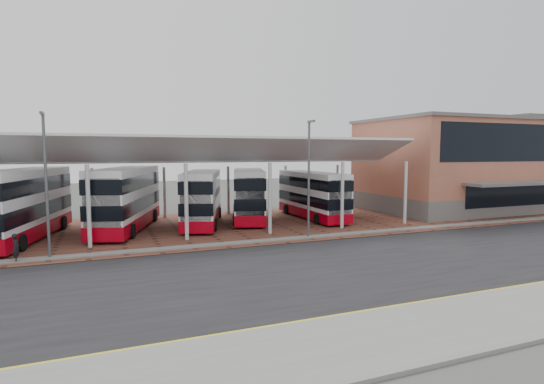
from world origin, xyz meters
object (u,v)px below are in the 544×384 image
(bus_2, at_px, (126,199))
(pedestrian, at_px, (16,248))
(bus_5, at_px, (312,195))
(bus_1, at_px, (23,205))
(terminal, at_px, (458,165))
(bus_3, at_px, (202,198))
(bus_4, at_px, (248,194))

(bus_2, bearing_deg, pedestrian, -108.54)
(pedestrian, bearing_deg, bus_5, -81.32)
(bus_1, bearing_deg, terminal, 14.93)
(pedestrian, bearing_deg, bus_2, -47.78)
(bus_1, distance_m, bus_5, 22.39)
(bus_5, bearing_deg, bus_3, 177.49)
(terminal, relative_size, bus_4, 1.69)
(bus_3, xyz_separation_m, bus_5, (9.79, -0.51, -0.11))
(terminal, height_order, bus_1, terminal)
(terminal, bearing_deg, pedestrian, -168.38)
(terminal, relative_size, pedestrian, 11.79)
(terminal, relative_size, bus_2, 1.58)
(pedestrian, bearing_deg, terminal, -89.69)
(bus_2, relative_size, bus_3, 1.08)
(bus_2, height_order, bus_3, bus_2)
(bus_1, relative_size, bus_2, 1.01)
(bus_1, xyz_separation_m, bus_4, (16.87, 2.81, -0.18))
(bus_1, relative_size, bus_5, 1.18)
(bus_3, distance_m, bus_4, 4.44)
(bus_2, distance_m, pedestrian, 10.24)
(terminal, distance_m, pedestrian, 39.53)
(bus_1, relative_size, bus_3, 1.10)
(bus_1, height_order, bus_2, bus_1)
(terminal, relative_size, bus_1, 1.56)
(bus_5, xyz_separation_m, pedestrian, (-21.71, -7.90, -1.27))
(bus_2, distance_m, bus_3, 5.91)
(bus_5, bearing_deg, terminal, 0.58)
(bus_1, distance_m, bus_2, 6.83)
(bus_4, bearing_deg, terminal, 13.01)
(bus_1, bearing_deg, bus_3, 21.04)
(bus_3, relative_size, pedestrian, 6.90)
(bus_3, bearing_deg, bus_5, 14.51)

